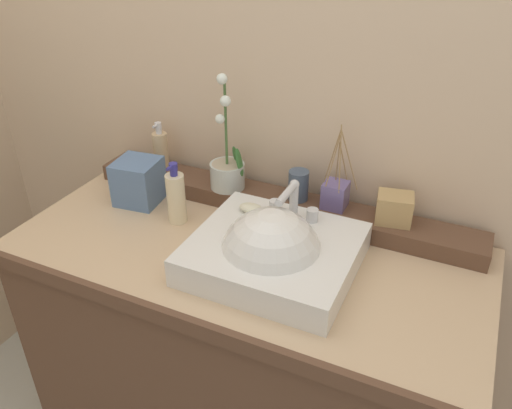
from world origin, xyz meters
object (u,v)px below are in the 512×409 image
lotion_bottle (176,197)px  potted_plant (228,168)px  soap_dispenser (161,149)px  tissue_box (138,181)px  sink_basin (272,256)px  soap_bar (251,208)px  trinket_box (394,208)px  reed_diffuser (335,194)px  tumbler_cup (298,185)px

lotion_bottle → potted_plant: bearing=63.1°
soap_dispenser → tissue_box: bearing=-86.5°
sink_basin → tissue_box: (-0.52, 0.14, 0.03)m
soap_bar → soap_dispenser: soap_dispenser is taller
trinket_box → reed_diffuser: bearing=166.7°
sink_basin → soap_dispenser: size_ratio=2.61×
soap_bar → tumbler_cup: tumbler_cup is taller
reed_diffuser → lotion_bottle: (-0.42, -0.19, -0.01)m
soap_dispenser → tumbler_cup: soap_dispenser is taller
sink_basin → trinket_box: sink_basin is taller
soap_bar → trinket_box: 0.40m
trinket_box → soap_bar: bearing=-166.7°
sink_basin → soap_dispenser: bearing=151.4°
soap_bar → reed_diffuser: reed_diffuser is taller
tissue_box → potted_plant: bearing=24.0°
tissue_box → lotion_bottle: bearing=-16.6°
potted_plant → trinket_box: 0.51m
soap_dispenser → soap_bar: bearing=-22.7°
reed_diffuser → lotion_bottle: reed_diffuser is taller
lotion_bottle → sink_basin: bearing=-15.0°
potted_plant → lotion_bottle: size_ratio=1.91×
tumbler_cup → trinket_box: tumbler_cup is taller
trinket_box → lotion_bottle: 0.62m
tissue_box → trinket_box: bearing=9.8°
soap_dispenser → trinket_box: bearing=-0.8°
tumbler_cup → soap_bar: bearing=-114.5°
tumbler_cup → reed_diffuser: size_ratio=0.36×
tissue_box → tumbler_cup: bearing=15.9°
reed_diffuser → tumbler_cup: bearing=-178.6°
soap_bar → lotion_bottle: bearing=-174.5°
soap_bar → trinket_box: bearing=24.1°
potted_plant → tumbler_cup: size_ratio=3.96×
soap_bar → lotion_bottle: lotion_bottle is taller
tissue_box → soap_bar: bearing=-4.1°
sink_basin → reed_diffuser: reed_diffuser is taller
reed_diffuser → tissue_box: bearing=-166.8°
sink_basin → soap_dispenser: 0.61m
reed_diffuser → trinket_box: (0.17, -0.01, -0.00)m
sink_basin → lotion_bottle: bearing=165.0°
reed_diffuser → tissue_box: reed_diffuser is taller
potted_plant → trinket_box: bearing=2.1°
tumbler_cup → trinket_box: (0.29, -0.00, -0.00)m
sink_basin → potted_plant: (-0.26, 0.26, 0.08)m
tissue_box → soap_dispenser: bearing=93.5°
soap_bar → soap_dispenser: size_ratio=0.44×
reed_diffuser → tissue_box: 0.61m
reed_diffuser → tissue_box: (-0.60, -0.14, -0.03)m
sink_basin → soap_bar: sink_basin is taller
lotion_bottle → tissue_box: size_ratio=1.38×
sink_basin → reed_diffuser: 0.30m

